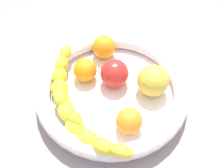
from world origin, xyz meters
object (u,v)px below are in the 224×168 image
banana_draped_left (84,129)px  tomato_red (115,73)px  apple_yellow (153,81)px  orange_mid_left (104,47)px  orange_mid_right (129,121)px  banana_draped_right (63,86)px  orange_front (86,69)px  fruit_bowl (112,90)px

banana_draped_left → tomato_red: (-3.16, 14.52, 0.07)cm
banana_draped_left → apple_yellow: bearing=74.4°
orange_mid_left → tomato_red: tomato_red is taller
banana_draped_left → tomato_red: tomato_red is taller
orange_mid_right → apple_yellow: apple_yellow is taller
orange_mid_right → tomato_red: bearing=138.6°
banana_draped_right → tomato_red: size_ratio=2.72×
orange_front → orange_mid_right: bearing=-20.0°
orange_mid_right → tomato_red: size_ratio=0.83×
fruit_bowl → banana_draped_right: banana_draped_right is taller
orange_front → orange_mid_right: 16.19cm
orange_mid_left → banana_draped_left: bearing=-63.1°
apple_yellow → tomato_red: size_ratio=1.09×
orange_front → orange_mid_right: same height
banana_draped_right → fruit_bowl: bearing=36.5°
banana_draped_right → orange_mid_right: size_ratio=3.29×
orange_mid_left → apple_yellow: apple_yellow is taller
orange_front → apple_yellow: size_ratio=0.77×
orange_mid_left → tomato_red: bearing=-38.7°
orange_mid_left → banana_draped_right: bearing=-90.5°
orange_mid_left → apple_yellow: (15.13, -2.81, 0.61)cm
banana_draped_left → banana_draped_right: size_ratio=1.25×
tomato_red → fruit_bowl: bearing=-65.4°
orange_mid_right → apple_yellow: 10.90cm
orange_front → tomato_red: bearing=21.3°
orange_mid_left → fruit_bowl: bearing=-45.1°
fruit_bowl → apple_yellow: apple_yellow is taller
banana_draped_left → orange_mid_left: (-10.26, 20.20, -0.26)cm
tomato_red → orange_front: bearing=-158.7°
fruit_bowl → orange_mid_left: (-8.32, 8.35, 2.01)cm
banana_draped_right → orange_mid_right: orange_mid_right is taller
banana_draped_left → apple_yellow: (4.87, 17.40, 0.36)cm
banana_draped_right → orange_mid_right: bearing=3.4°
orange_mid_left → apple_yellow: size_ratio=0.82×
banana_draped_right → orange_mid_left: 14.61cm
orange_mid_left → tomato_red: 9.10cm
banana_draped_left → orange_front: size_ratio=4.06×
banana_draped_left → banana_draped_right: 11.82cm
orange_mid_right → banana_draped_left: bearing=-131.8°
banana_draped_left → tomato_red: bearing=102.3°
orange_front → banana_draped_right: bearing=-99.3°
orange_front → orange_mid_left: orange_mid_left is taller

